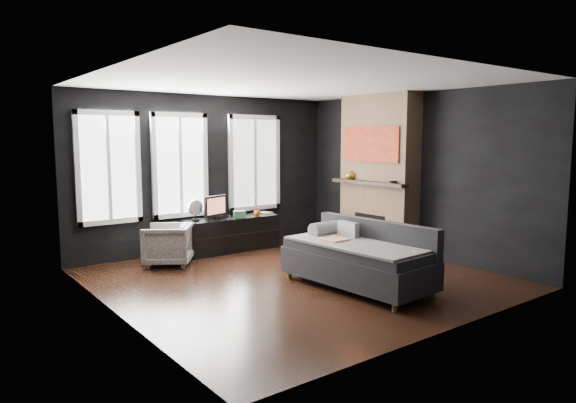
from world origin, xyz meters
TOP-DOWN VIEW (x-y plane):
  - floor at (0.00, 0.00)m, footprint 5.00×5.00m
  - ceiling at (0.00, 0.00)m, footprint 5.00×5.00m
  - wall_back at (0.00, 2.50)m, footprint 5.00×0.02m
  - wall_left at (-2.50, 0.00)m, footprint 0.02×5.00m
  - wall_right at (2.50, 0.00)m, footprint 0.02×5.00m
  - windows at (-0.45, 2.46)m, footprint 4.00×0.16m
  - fireplace at (2.30, 0.60)m, footprint 0.70×1.62m
  - sofa at (0.36, -0.85)m, footprint 1.14×2.08m
  - stripe_pillow at (0.56, -0.47)m, footprint 0.10×0.37m
  - armchair at (-1.10, 1.80)m, footprint 0.92×0.93m
  - media_console at (0.20, 2.10)m, footprint 1.72×0.56m
  - monitor at (-0.11, 2.07)m, footprint 0.52×0.27m
  - desk_fan at (-0.46, 2.11)m, footprint 0.26×0.26m
  - mug at (0.69, 2.00)m, footprint 0.13×0.12m
  - book at (0.87, 2.13)m, footprint 0.18×0.05m
  - storage_box at (0.34, 2.02)m, footprint 0.23×0.19m
  - mantel_vase at (2.05, 1.05)m, footprint 0.20×0.20m
  - mantel_clock at (2.05, 0.05)m, footprint 0.15×0.15m

SIDE VIEW (x-z plane):
  - floor at x=0.00m, z-range 0.00..0.00m
  - media_console at x=0.20m, z-range 0.00..0.59m
  - armchair at x=-1.10m, z-range 0.00..0.70m
  - sofa at x=0.36m, z-range 0.00..0.87m
  - stripe_pillow at x=0.56m, z-range 0.44..0.81m
  - storage_box at x=0.34m, z-range 0.59..0.70m
  - mug at x=0.69m, z-range 0.59..0.70m
  - book at x=0.87m, z-range 0.59..0.84m
  - desk_fan at x=-0.46m, z-range 0.59..0.95m
  - monitor at x=-0.11m, z-range 0.59..1.04m
  - mantel_clock at x=2.05m, z-range 1.23..1.27m
  - mantel_vase at x=2.05m, z-range 1.23..1.40m
  - wall_back at x=0.00m, z-range 0.00..2.70m
  - wall_left at x=-2.50m, z-range 0.00..2.70m
  - wall_right at x=2.50m, z-range 0.00..2.70m
  - fireplace at x=2.30m, z-range 0.00..2.70m
  - windows at x=-0.45m, z-range 1.50..3.26m
  - ceiling at x=0.00m, z-range 2.70..2.70m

